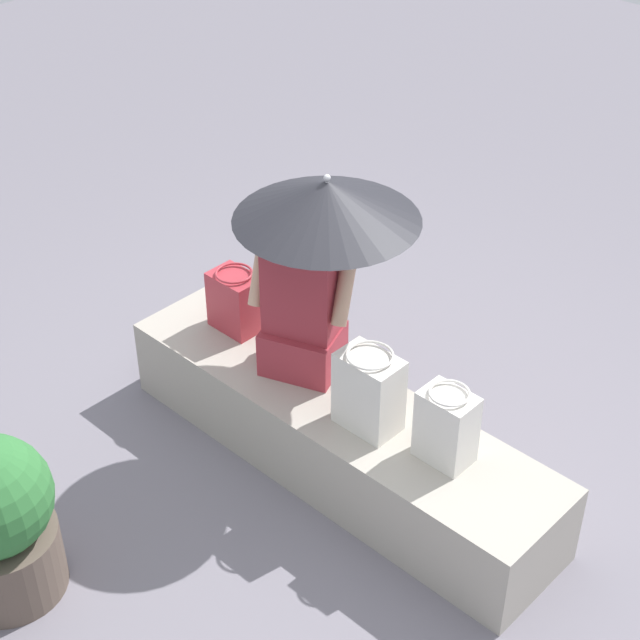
{
  "coord_description": "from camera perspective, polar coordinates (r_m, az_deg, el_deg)",
  "views": [
    {
      "loc": [
        2.35,
        -2.6,
        3.31
      ],
      "look_at": [
        -0.14,
        0.03,
        0.75
      ],
      "focal_mm": 57.13,
      "sensor_mm": 36.0,
      "label": 1
    }
  ],
  "objects": [
    {
      "name": "ground_plane",
      "position": [
        4.82,
        0.95,
        -8.14
      ],
      "size": [
        14.0,
        14.0,
        0.0
      ],
      "primitive_type": "plane",
      "color": "slate"
    },
    {
      "name": "parasol",
      "position": [
        4.25,
        0.39,
        6.69
      ],
      "size": [
        0.81,
        0.81,
        1.0
      ],
      "color": "#B7B7BC",
      "rests_on": "stone_bench"
    },
    {
      "name": "stone_bench",
      "position": [
        4.69,
        0.97,
        -6.35
      ],
      "size": [
        2.24,
        0.55,
        0.4
      ],
      "primitive_type": "cube",
      "color": "#A8A093",
      "rests_on": "ground"
    },
    {
      "name": "tote_bag_canvas",
      "position": [
        4.92,
        -4.75,
        1.08
      ],
      "size": [
        0.24,
        0.18,
        0.32
      ],
      "color": "#B2333D",
      "rests_on": "stone_bench"
    },
    {
      "name": "shoulder_bag_spare",
      "position": [
        4.31,
        2.74,
        -3.99
      ],
      "size": [
        0.27,
        0.2,
        0.38
      ],
      "color": "silver",
      "rests_on": "stone_bench"
    },
    {
      "name": "handbag_black",
      "position": [
        4.19,
        7.09,
        -5.92
      ],
      "size": [
        0.23,
        0.17,
        0.35
      ],
      "color": "silver",
      "rests_on": "stone_bench"
    },
    {
      "name": "person_seated",
      "position": [
        4.51,
        -1.0,
        1.25
      ],
      "size": [
        0.51,
        0.38,
        0.9
      ],
      "color": "#992D38",
      "rests_on": "stone_bench"
    }
  ]
}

